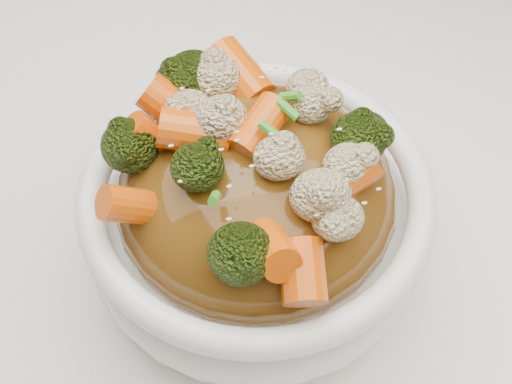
{
  "coord_description": "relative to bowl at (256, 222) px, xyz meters",
  "views": [
    {
      "loc": [
        -0.1,
        -0.29,
        1.18
      ],
      "look_at": [
        -0.05,
        -0.03,
        0.83
      ],
      "focal_mm": 50.0,
      "sensor_mm": 36.0,
      "label": 1
    }
  ],
  "objects": [
    {
      "name": "carrots",
      "position": [
        0.0,
        0.0,
        0.09
      ],
      "size": [
        0.21,
        0.21,
        0.05
      ],
      "primitive_type": null,
      "rotation": [
        0.0,
        0.0,
        0.27
      ],
      "color": "#D95307",
      "rests_on": "sauce_base"
    },
    {
      "name": "scallions",
      "position": [
        0.0,
        -0.0,
        0.09
      ],
      "size": [
        0.16,
        0.16,
        0.02
      ],
      "primitive_type": null,
      "rotation": [
        0.0,
        0.0,
        0.27
      ],
      "color": "#378E20",
      "rests_on": "sauce_base"
    },
    {
      "name": "sauce_base",
      "position": [
        0.0,
        0.0,
        0.03
      ],
      "size": [
        0.21,
        0.21,
        0.1
      ],
      "primitive_type": "ellipsoid",
      "rotation": [
        0.0,
        0.0,
        0.27
      ],
      "color": "#56340E",
      "rests_on": "bowl"
    },
    {
      "name": "bowl",
      "position": [
        0.0,
        0.0,
        0.0
      ],
      "size": [
        0.27,
        0.27,
        0.09
      ],
      "primitive_type": null,
      "rotation": [
        0.0,
        0.0,
        0.27
      ],
      "color": "white",
      "rests_on": "tablecloth"
    },
    {
      "name": "sesame_seeds",
      "position": [
        0.0,
        0.0,
        0.09
      ],
      "size": [
        0.19,
        0.19,
        0.01
      ],
      "primitive_type": null,
      "rotation": [
        0.0,
        0.0,
        0.27
      ],
      "color": "beige",
      "rests_on": "sauce_base"
    },
    {
      "name": "cauliflower",
      "position": [
        0.0,
        0.0,
        0.09
      ],
      "size": [
        0.21,
        0.21,
        0.04
      ],
      "primitive_type": null,
      "rotation": [
        0.0,
        0.0,
        0.27
      ],
      "color": "beige",
      "rests_on": "sauce_base"
    },
    {
      "name": "broccoli",
      "position": [
        0.0,
        0.0,
        0.09
      ],
      "size": [
        0.21,
        0.21,
        0.04
      ],
      "primitive_type": null,
      "rotation": [
        0.0,
        0.0,
        0.27
      ],
      "color": "black",
      "rests_on": "sauce_base"
    },
    {
      "name": "tablecloth",
      "position": [
        0.05,
        0.03,
        -0.06
      ],
      "size": [
        1.2,
        0.8,
        0.04
      ],
      "primitive_type": "cube",
      "color": "white",
      "rests_on": "dining_table"
    }
  ]
}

